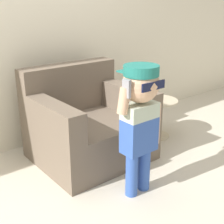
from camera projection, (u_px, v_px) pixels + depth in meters
ground_plane at (78, 167)px, 2.96m from camera, size 10.00×10.00×0.00m
wall_back at (30, 21)px, 3.08m from camera, size 10.00×0.05×2.60m
armchair at (87, 126)px, 3.08m from camera, size 1.03×0.92×0.89m
person_child at (140, 111)px, 2.35m from camera, size 0.43×0.32×1.06m
side_table at (158, 114)px, 3.53m from camera, size 0.42×0.42×0.45m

